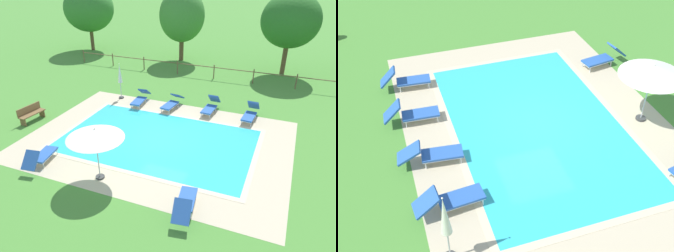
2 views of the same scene
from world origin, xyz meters
TOP-DOWN VIEW (x-y plane):
  - ground_plane at (0.00, 0.00)m, footprint 160.00×160.00m
  - pool_deck_paving at (0.00, 0.00)m, footprint 12.56×9.07m
  - swimming_pool_water at (0.00, 0.00)m, footprint 9.15×5.65m
  - pool_coping_rim at (0.00, 0.00)m, footprint 9.63×6.13m
  - sun_lounger_north_near_steps at (3.80, 4.00)m, footprint 0.73×1.96m
  - sun_lounger_north_mid at (-2.77, 3.67)m, footprint 0.76×2.05m
  - sun_lounger_north_far at (1.52, 4.10)m, footprint 0.70×1.96m
  - sun_lounger_south_near_corner at (-0.75, 3.81)m, footprint 0.82×2.10m
  - sun_lounger_south_mid at (-3.80, -3.78)m, footprint 0.92×2.00m
  - sun_lounger_south_end at (2.92, -4.22)m, footprint 0.90×2.03m
  - patio_umbrella_open_foreground at (-0.91, -3.68)m, footprint 2.23×2.23m
  - patio_umbrella_closed_row_west at (-4.34, 4.07)m, footprint 0.32×0.32m
  - wooden_bench_lawn_side at (-7.23, -0.66)m, footprint 0.60×1.54m
  - perimeter_fence at (0.13, 10.03)m, footprint 23.13×0.08m
  - tree_far_west at (4.76, 13.20)m, footprint 4.24×4.24m
  - tree_centre at (-3.84, 13.84)m, footprint 3.81×3.81m
  - tree_east_mid at (-13.18, 14.00)m, footprint 4.64×4.64m

SIDE VIEW (x-z plane):
  - ground_plane at x=0.00m, z-range 0.00..0.00m
  - pool_deck_paving at x=0.00m, z-range 0.00..0.01m
  - swimming_pool_water at x=0.00m, z-range 0.00..0.01m
  - pool_coping_rim at x=0.00m, z-range 0.01..0.01m
  - sun_lounger_south_near_corner at x=-0.75m, z-range -0.02..0.74m
  - sun_lounger_north_mid at x=-2.77m, z-range -0.04..0.78m
  - sun_lounger_south_end at x=2.92m, z-range -0.06..0.82m
  - sun_lounger_north_far at x=1.52m, z-range -0.08..0.84m
  - sun_lounger_south_mid at x=-3.80m, z-range -0.08..0.85m
  - sun_lounger_north_near_steps at x=3.80m, z-range -0.08..0.85m
  - wooden_bench_lawn_side at x=-7.23m, z-range 0.03..0.90m
  - perimeter_fence at x=0.13m, z-range 0.16..1.21m
  - patio_umbrella_closed_row_west at x=-4.34m, z-range 0.35..2.62m
  - patio_umbrella_open_foreground at x=-0.91m, z-range 0.89..3.17m
  - tree_centre at x=-3.84m, z-range 0.79..6.75m
  - tree_east_mid at x=-13.18m, z-range 0.88..6.86m
  - tree_far_west at x=4.76m, z-range 1.00..6.97m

